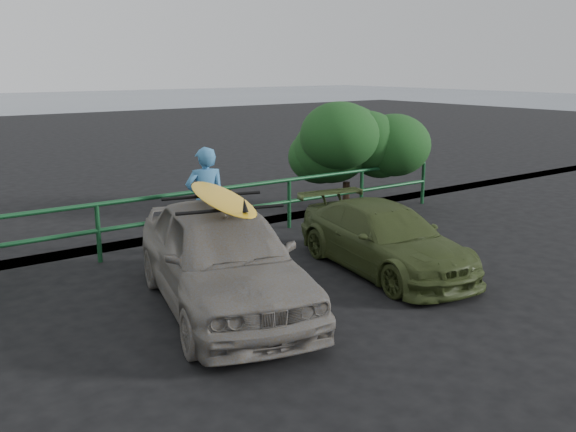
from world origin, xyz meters
name	(u,v)px	position (x,y,z in m)	size (l,w,h in m)	color
ground	(336,349)	(0.00, 0.00, 0.00)	(80.00, 80.00, 0.00)	black
guardrail	(153,224)	(0.00, 5.00, 0.52)	(14.00, 0.08, 1.04)	#113E20
shrub_right	(347,160)	(5.00, 5.50, 1.17)	(3.20, 2.40, 2.33)	#194419
sedan	(222,257)	(-0.39, 1.93, 0.73)	(1.73, 4.31, 1.47)	slate
olive_vehicle	(384,238)	(2.59, 1.83, 0.53)	(1.50, 3.68, 1.07)	#35431D
man	(206,201)	(0.73, 4.38, 0.95)	(0.69, 0.46, 1.90)	teal
roof_rack	(221,202)	(-0.39, 1.93, 1.49)	(1.41, 0.99, 0.05)	black
surfboard	(221,198)	(-0.39, 1.93, 1.55)	(0.53, 2.57, 0.08)	yellow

